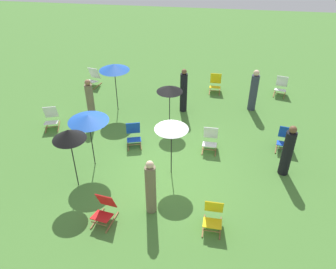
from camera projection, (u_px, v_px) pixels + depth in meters
ground_plane at (163, 168)px, 10.99m from camera, size 40.00×40.00×0.00m
deckchair_0 at (213, 216)px, 8.85m from camera, size 0.51×0.78×0.83m
deckchair_1 at (281, 86)px, 15.00m from camera, size 0.64×0.85×0.83m
deckchair_2 at (210, 140)px, 11.67m from camera, size 0.50×0.78×0.83m
deckchair_3 at (134, 135)px, 11.91m from camera, size 0.66×0.86×0.83m
deckchair_4 at (285, 139)px, 11.70m from camera, size 0.62×0.84×0.83m
deckchair_5 at (93, 78)px, 15.71m from camera, size 0.64×0.85×0.83m
deckchair_6 at (104, 210)px, 9.03m from camera, size 0.60×0.83×0.83m
deckchair_7 at (215, 84)px, 15.23m from camera, size 0.50×0.77×0.83m
deckchair_8 at (51, 118)px, 12.82m from camera, size 0.68×0.87×0.83m
umbrella_0 at (171, 125)px, 9.81m from camera, size 1.00×1.00×1.96m
umbrella_1 at (114, 67)px, 13.02m from camera, size 1.17×1.17×1.99m
umbrella_2 at (88, 118)px, 10.18m from camera, size 1.23×1.23×1.86m
umbrella_3 at (170, 89)px, 12.27m from camera, size 0.95×0.95×1.65m
umbrella_4 at (69, 135)px, 9.33m from camera, size 0.94×0.94×1.99m
person_0 at (151, 188)px, 9.06m from camera, size 0.39×0.39×1.72m
person_1 at (288, 152)px, 10.36m from camera, size 0.45×0.45×1.74m
person_2 at (254, 91)px, 13.65m from camera, size 0.33×0.33×1.72m
person_3 at (184, 91)px, 13.54m from camera, size 0.29×0.29×1.81m
person_4 at (90, 101)px, 12.98m from camera, size 0.39×0.39×1.70m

